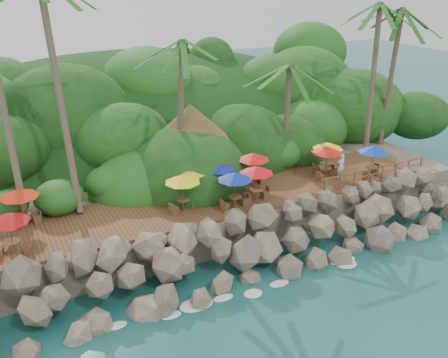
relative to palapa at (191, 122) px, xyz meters
name	(u,v)px	position (x,y,z in m)	size (l,w,h in m)	color
ground	(278,283)	(0.27, -10.01, -5.79)	(140.00, 140.00, 0.00)	#19514F
land_base	(164,162)	(0.27, 5.99, -4.74)	(32.00, 25.20, 2.10)	gray
jungle_hill	(135,146)	(0.27, 13.49, -5.79)	(44.80, 28.00, 15.40)	#143811
seawall	(258,245)	(0.27, -8.01, -4.64)	(29.00, 4.00, 2.30)	gray
terrace	(224,198)	(0.27, -4.01, -3.59)	(26.00, 5.00, 0.20)	brown
jungle_foliage	(170,179)	(0.27, 4.99, -5.79)	(44.00, 16.00, 12.00)	#143811
foam_line	(275,280)	(0.27, -9.71, -5.76)	(25.20, 0.80, 0.06)	white
palms	(237,8)	(2.63, -1.01, 6.66)	(31.91, 6.60, 15.49)	brown
palapa	(191,122)	(0.00, 0.00, 0.00)	(4.81, 4.81, 4.60)	brown
dining_clusters	(227,171)	(0.29, -4.38, -1.74)	(23.11, 4.89, 2.11)	brown
railing	(375,173)	(9.54, -6.36, -2.88)	(8.30, 0.10, 1.00)	brown
waiter	(341,166)	(8.12, -4.78, -2.70)	(0.57, 0.38, 1.57)	white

